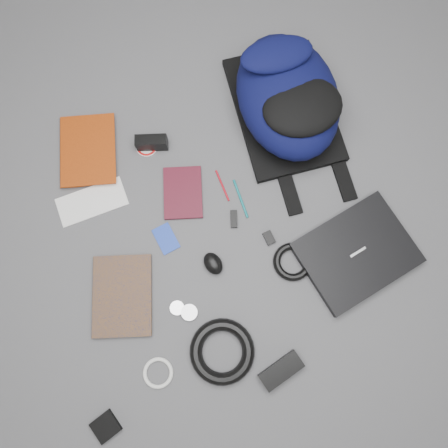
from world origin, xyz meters
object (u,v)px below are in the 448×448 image
object	(u,v)px
dvd_case	(183,193)
pouch	(106,427)
comic_book	(93,297)
mouse	(213,263)
laptop	(356,253)
compact_camera	(152,143)
backpack	(288,96)
power_brick	(281,370)
textbook_red	(60,153)

from	to	relation	value
dvd_case	pouch	bearing A→B (deg)	-109.34
comic_book	dvd_case	distance (m)	0.46
dvd_case	mouse	xyz separation A→B (m)	(0.01, -0.27, 0.01)
laptop	compact_camera	bearing A→B (deg)	119.98
backpack	power_brick	distance (m)	0.91
laptop	mouse	world-z (taller)	mouse
backpack	laptop	bearing A→B (deg)	-81.29
comic_book	compact_camera	distance (m)	0.56
compact_camera	pouch	world-z (taller)	compact_camera
backpack	pouch	xyz separation A→B (m)	(-0.92, -0.80, -0.10)
backpack	comic_book	world-z (taller)	backpack
textbook_red	compact_camera	distance (m)	0.33
backpack	compact_camera	world-z (taller)	backpack
textbook_red	mouse	distance (m)	0.67
mouse	pouch	xyz separation A→B (m)	(-0.49, -0.36, -0.01)
compact_camera	pouch	distance (m)	0.94
mouse	power_brick	distance (m)	0.40
comic_book	pouch	world-z (taller)	comic_book
comic_book	compact_camera	xyz separation A→B (m)	(0.36, 0.44, 0.02)
power_brick	comic_book	bearing A→B (deg)	125.17
textbook_red	compact_camera	size ratio (longest dim) A/B	2.40
backpack	mouse	distance (m)	0.62
dvd_case	mouse	world-z (taller)	mouse
mouse	laptop	bearing A→B (deg)	-28.25
comic_book	pouch	xyz separation A→B (m)	(-0.08, -0.40, -0.00)
comic_book	compact_camera	bearing A→B (deg)	69.10
compact_camera	mouse	distance (m)	0.48
textbook_red	power_brick	world-z (taller)	power_brick
compact_camera	textbook_red	bearing A→B (deg)	-176.63
laptop	mouse	bearing A→B (deg)	153.42
compact_camera	backpack	bearing A→B (deg)	13.93
comic_book	pouch	bearing A→B (deg)	-82.99
backpack	comic_book	size ratio (longest dim) A/B	1.98
backpack	power_brick	world-z (taller)	backpack
laptop	dvd_case	world-z (taller)	laptop
pouch	backpack	bearing A→B (deg)	40.81
textbook_red	power_brick	size ratio (longest dim) A/B	1.87
dvd_case	textbook_red	bearing A→B (deg)	158.80
laptop	textbook_red	xyz separation A→B (m)	(-0.83, 0.69, -0.00)
laptop	pouch	size ratio (longest dim) A/B	4.85
backpack	laptop	world-z (taller)	backpack
compact_camera	mouse	xyz separation A→B (m)	(0.06, -0.48, -0.01)
laptop	mouse	xyz separation A→B (m)	(-0.46, 0.13, 0.00)
laptop	textbook_red	size ratio (longest dim) A/B	1.36
backpack	dvd_case	size ratio (longest dim) A/B	2.83
power_brick	pouch	size ratio (longest dim) A/B	1.91
power_brick	compact_camera	bearing A→B (deg)	85.38
backpack	textbook_red	bearing A→B (deg)	177.03
comic_book	mouse	distance (m)	0.41
laptop	pouch	distance (m)	0.98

